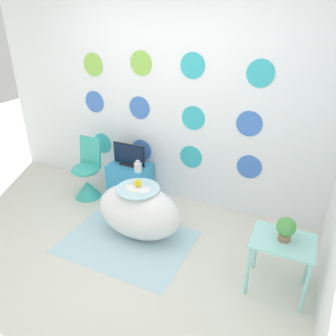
{
  "coord_description": "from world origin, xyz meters",
  "views": [
    {
      "loc": [
        1.64,
        -1.8,
        2.23
      ],
      "look_at": [
        0.42,
        0.78,
        0.85
      ],
      "focal_mm": 35.0,
      "sensor_mm": 36.0,
      "label": 1
    }
  ],
  "objects_px": {
    "tv": "(129,156)",
    "potted_plant_left": "(286,228)",
    "chair": "(87,179)",
    "bathtub": "(139,211)",
    "vase": "(138,167)"
  },
  "relations": [
    {
      "from": "chair",
      "to": "vase",
      "type": "height_order",
      "value": "chair"
    },
    {
      "from": "chair",
      "to": "potted_plant_left",
      "type": "height_order",
      "value": "chair"
    },
    {
      "from": "vase",
      "to": "potted_plant_left",
      "type": "height_order",
      "value": "potted_plant_left"
    },
    {
      "from": "bathtub",
      "to": "potted_plant_left",
      "type": "height_order",
      "value": "potted_plant_left"
    },
    {
      "from": "chair",
      "to": "tv",
      "type": "height_order",
      "value": "chair"
    },
    {
      "from": "potted_plant_left",
      "to": "chair",
      "type": "bearing_deg",
      "value": 166.39
    },
    {
      "from": "chair",
      "to": "tv",
      "type": "bearing_deg",
      "value": 28.13
    },
    {
      "from": "bathtub",
      "to": "chair",
      "type": "xyz_separation_m",
      "value": [
        -1.03,
        0.44,
        -0.05
      ]
    },
    {
      "from": "vase",
      "to": "chair",
      "type": "bearing_deg",
      "value": -168.39
    },
    {
      "from": "vase",
      "to": "potted_plant_left",
      "type": "bearing_deg",
      "value": -22.42
    },
    {
      "from": "tv",
      "to": "vase",
      "type": "height_order",
      "value": "tv"
    },
    {
      "from": "bathtub",
      "to": "vase",
      "type": "height_order",
      "value": "bathtub"
    },
    {
      "from": "chair",
      "to": "potted_plant_left",
      "type": "relative_size",
      "value": 3.74
    },
    {
      "from": "tv",
      "to": "potted_plant_left",
      "type": "relative_size",
      "value": 2.12
    },
    {
      "from": "bathtub",
      "to": "potted_plant_left",
      "type": "distance_m",
      "value": 1.52
    }
  ]
}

